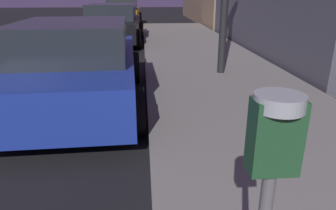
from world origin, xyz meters
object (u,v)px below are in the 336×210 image
(parking_meter, at_px, (270,174))
(car_yellow_cab, at_px, (123,13))
(car_black, at_px, (113,24))
(car_blue, at_px, (77,65))

(parking_meter, height_order, car_yellow_cab, parking_meter)
(parking_meter, relative_size, car_yellow_cab, 0.32)
(car_black, distance_m, car_yellow_cab, 6.34)
(car_black, bearing_deg, car_yellow_cab, 89.99)
(parking_meter, xyz_separation_m, car_black, (-1.60, 11.16, -0.49))
(car_black, relative_size, car_yellow_cab, 1.03)
(car_black, height_order, car_yellow_cab, same)
(parking_meter, distance_m, car_black, 11.28)
(car_blue, bearing_deg, car_black, 90.02)
(car_black, bearing_deg, parking_meter, -81.83)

